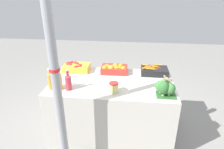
{
  "coord_description": "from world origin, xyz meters",
  "views": [
    {
      "loc": [
        0.26,
        -2.32,
        1.97
      ],
      "look_at": [
        0.0,
        0.0,
        0.91
      ],
      "focal_mm": 32.0,
      "sensor_mm": 36.0,
      "label": 1
    }
  ],
  "objects_px": {
    "support_pole": "(56,81)",
    "juice_bottle_golden": "(59,80)",
    "juice_bottle_amber": "(51,80)",
    "juice_bottle_ruby": "(68,82)",
    "apple_crate": "(76,67)",
    "broccoli_pile": "(165,87)",
    "sparrow_bird": "(167,79)",
    "carrot_crate": "(154,71)",
    "pickle_jar": "(114,87)",
    "orange_crate": "(114,69)"
  },
  "relations": [
    {
      "from": "broccoli_pile",
      "to": "sparrow_bird",
      "type": "distance_m",
      "value": 0.12
    },
    {
      "from": "juice_bottle_golden",
      "to": "pickle_jar",
      "type": "relative_size",
      "value": 2.32
    },
    {
      "from": "support_pole",
      "to": "juice_bottle_golden",
      "type": "height_order",
      "value": "support_pole"
    },
    {
      "from": "broccoli_pile",
      "to": "pickle_jar",
      "type": "height_order",
      "value": "broccoli_pile"
    },
    {
      "from": "carrot_crate",
      "to": "juice_bottle_golden",
      "type": "bearing_deg",
      "value": -153.69
    },
    {
      "from": "orange_crate",
      "to": "broccoli_pile",
      "type": "distance_m",
      "value": 0.85
    },
    {
      "from": "orange_crate",
      "to": "juice_bottle_ruby",
      "type": "height_order",
      "value": "juice_bottle_ruby"
    },
    {
      "from": "orange_crate",
      "to": "juice_bottle_amber",
      "type": "bearing_deg",
      "value": -141.03
    },
    {
      "from": "carrot_crate",
      "to": "juice_bottle_ruby",
      "type": "xyz_separation_m",
      "value": [
        -1.05,
        -0.58,
        0.06
      ]
    },
    {
      "from": "support_pole",
      "to": "juice_bottle_amber",
      "type": "bearing_deg",
      "value": 120.37
    },
    {
      "from": "broccoli_pile",
      "to": "support_pole",
      "type": "bearing_deg",
      "value": -158.02
    },
    {
      "from": "support_pole",
      "to": "apple_crate",
      "type": "xyz_separation_m",
      "value": [
        -0.12,
        1.02,
        -0.28
      ]
    },
    {
      "from": "orange_crate",
      "to": "sparrow_bird",
      "type": "bearing_deg",
      "value": -42.49
    },
    {
      "from": "carrot_crate",
      "to": "broccoli_pile",
      "type": "relative_size",
      "value": 1.54
    },
    {
      "from": "juice_bottle_amber",
      "to": "sparrow_bird",
      "type": "relative_size",
      "value": 2.12
    },
    {
      "from": "juice_bottle_ruby",
      "to": "pickle_jar",
      "type": "relative_size",
      "value": 2.22
    },
    {
      "from": "apple_crate",
      "to": "juice_bottle_amber",
      "type": "xyz_separation_m",
      "value": [
        -0.14,
        -0.58,
        0.06
      ]
    },
    {
      "from": "broccoli_pile",
      "to": "juice_bottle_ruby",
      "type": "distance_m",
      "value": 1.12
    },
    {
      "from": "juice_bottle_ruby",
      "to": "sparrow_bird",
      "type": "relative_size",
      "value": 2.14
    },
    {
      "from": "sparrow_bird",
      "to": "broccoli_pile",
      "type": "bearing_deg",
      "value": -13.86
    },
    {
      "from": "apple_crate",
      "to": "juice_bottle_ruby",
      "type": "relative_size",
      "value": 1.39
    },
    {
      "from": "apple_crate",
      "to": "juice_bottle_amber",
      "type": "relative_size",
      "value": 1.4
    },
    {
      "from": "pickle_jar",
      "to": "sparrow_bird",
      "type": "distance_m",
      "value": 0.6
    },
    {
      "from": "support_pole",
      "to": "orange_crate",
      "type": "bearing_deg",
      "value": 66.13
    },
    {
      "from": "apple_crate",
      "to": "sparrow_bird",
      "type": "distance_m",
      "value": 1.36
    },
    {
      "from": "juice_bottle_amber",
      "to": "juice_bottle_golden",
      "type": "height_order",
      "value": "juice_bottle_golden"
    },
    {
      "from": "juice_bottle_golden",
      "to": "support_pole",
      "type": "bearing_deg",
      "value": -71.1
    },
    {
      "from": "pickle_jar",
      "to": "juice_bottle_amber",
      "type": "bearing_deg",
      "value": -179.98
    },
    {
      "from": "apple_crate",
      "to": "carrot_crate",
      "type": "bearing_deg",
      "value": -0.28
    },
    {
      "from": "broccoli_pile",
      "to": "juice_bottle_amber",
      "type": "height_order",
      "value": "juice_bottle_amber"
    },
    {
      "from": "orange_crate",
      "to": "carrot_crate",
      "type": "bearing_deg",
      "value": 0.83
    },
    {
      "from": "support_pole",
      "to": "juice_bottle_ruby",
      "type": "height_order",
      "value": "support_pole"
    },
    {
      "from": "orange_crate",
      "to": "pickle_jar",
      "type": "height_order",
      "value": "orange_crate"
    },
    {
      "from": "support_pole",
      "to": "broccoli_pile",
      "type": "distance_m",
      "value": 1.19
    },
    {
      "from": "apple_crate",
      "to": "pickle_jar",
      "type": "xyz_separation_m",
      "value": [
        0.62,
        -0.58,
        0.0
      ]
    },
    {
      "from": "sparrow_bird",
      "to": "support_pole",
      "type": "bearing_deg",
      "value": 81.32
    },
    {
      "from": "orange_crate",
      "to": "juice_bottle_golden",
      "type": "height_order",
      "value": "juice_bottle_golden"
    },
    {
      "from": "apple_crate",
      "to": "broccoli_pile",
      "type": "distance_m",
      "value": 1.33
    },
    {
      "from": "juice_bottle_ruby",
      "to": "carrot_crate",
      "type": "bearing_deg",
      "value": 28.62
    },
    {
      "from": "orange_crate",
      "to": "juice_bottle_ruby",
      "type": "bearing_deg",
      "value": -130.55
    },
    {
      "from": "juice_bottle_amber",
      "to": "juice_bottle_ruby",
      "type": "bearing_deg",
      "value": 0.0
    },
    {
      "from": "support_pole",
      "to": "juice_bottle_golden",
      "type": "distance_m",
      "value": 0.51
    },
    {
      "from": "orange_crate",
      "to": "juice_bottle_ruby",
      "type": "relative_size",
      "value": 1.39
    },
    {
      "from": "carrot_crate",
      "to": "juice_bottle_golden",
      "type": "height_order",
      "value": "juice_bottle_golden"
    },
    {
      "from": "carrot_crate",
      "to": "juice_bottle_amber",
      "type": "distance_m",
      "value": 1.4
    },
    {
      "from": "sparrow_bird",
      "to": "juice_bottle_amber",
      "type": "bearing_deg",
      "value": 59.46
    },
    {
      "from": "orange_crate",
      "to": "juice_bottle_golden",
      "type": "relative_size",
      "value": 1.33
    },
    {
      "from": "support_pole",
      "to": "pickle_jar",
      "type": "height_order",
      "value": "support_pole"
    },
    {
      "from": "broccoli_pile",
      "to": "pickle_jar",
      "type": "xyz_separation_m",
      "value": [
        -0.58,
        0.0,
        -0.04
      ]
    },
    {
      "from": "support_pole",
      "to": "juice_bottle_ruby",
      "type": "bearing_deg",
      "value": 95.3
    }
  ]
}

